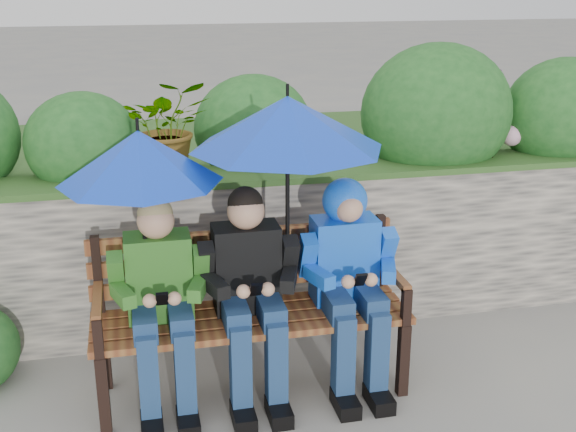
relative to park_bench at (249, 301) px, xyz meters
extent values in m
plane|color=slate|center=(0.23, -0.01, -0.51)|extent=(60.00, 60.00, 0.00)
cube|color=#4C4A47|center=(0.23, 0.74, -0.01)|extent=(8.00, 0.40, 1.00)
cube|color=#315722|center=(0.23, 0.74, 0.50)|extent=(8.00, 0.42, 0.04)
cube|color=#315722|center=(0.23, 1.94, -0.03)|extent=(8.00, 2.00, 0.96)
ellipsoid|color=#1A4C1C|center=(-0.85, 0.95, 0.70)|extent=(0.70, 0.56, 0.63)
ellipsoid|color=#1A4C1C|center=(0.22, 1.07, 0.73)|extent=(0.78, 0.62, 0.70)
ellipsoid|color=#1A4C1C|center=(1.44, 0.93, 0.80)|extent=(1.03, 0.83, 0.93)
ellipsoid|color=#1A4C1C|center=(2.38, 0.90, 0.76)|extent=(0.88, 0.70, 0.79)
sphere|color=#DF9FBE|center=(0.52, 0.84, 0.64)|extent=(0.14, 0.14, 0.14)
sphere|color=#DF9FBE|center=(1.96, 0.84, 0.64)|extent=(0.14, 0.14, 0.14)
imported|color=#1A4C1C|center=(-0.34, 0.84, 0.81)|extent=(0.52, 0.45, 0.57)
imported|color=#1A4C1C|center=(1.71, 0.84, 0.82)|extent=(0.34, 0.34, 0.60)
cube|color=black|center=(-0.79, -0.29, -0.30)|extent=(0.06, 0.06, 0.42)
cube|color=black|center=(-0.79, 0.13, -0.30)|extent=(0.06, 0.06, 0.42)
cube|color=black|center=(0.79, -0.29, -0.30)|extent=(0.06, 0.06, 0.42)
cube|color=black|center=(0.79, 0.13, -0.30)|extent=(0.06, 0.06, 0.42)
cube|color=brown|center=(0.00, -0.26, -0.07)|extent=(1.69, 0.09, 0.04)
cube|color=brown|center=(0.00, -0.14, -0.07)|extent=(1.69, 0.09, 0.04)
cube|color=brown|center=(0.00, -0.01, -0.07)|extent=(1.69, 0.09, 0.04)
cube|color=brown|center=(0.00, 0.11, -0.07)|extent=(1.69, 0.09, 0.04)
cube|color=black|center=(-0.79, 0.15, 0.15)|extent=(0.05, 0.05, 0.47)
cube|color=brown|center=(-0.79, -0.08, 0.12)|extent=(0.05, 0.44, 0.04)
cube|color=black|center=(-0.79, -0.29, 0.02)|extent=(0.05, 0.05, 0.21)
cube|color=black|center=(0.79, 0.15, 0.15)|extent=(0.05, 0.05, 0.47)
cube|color=brown|center=(0.79, -0.08, 0.12)|extent=(0.05, 0.44, 0.04)
cube|color=black|center=(0.79, -0.29, 0.02)|extent=(0.05, 0.05, 0.21)
cube|color=brown|center=(0.00, 0.16, 0.06)|extent=(1.69, 0.03, 0.08)
cube|color=brown|center=(0.00, 0.16, 0.19)|extent=(1.69, 0.03, 0.08)
cube|color=brown|center=(0.00, 0.16, 0.32)|extent=(1.69, 0.03, 0.08)
cube|color=#2D5A1D|center=(-0.47, 0.02, 0.18)|extent=(0.34, 0.20, 0.46)
sphere|color=tan|center=(-0.47, 0.00, 0.50)|extent=(0.19, 0.19, 0.19)
sphere|color=#9B8754|center=(-0.47, 0.01, 0.53)|extent=(0.18, 0.18, 0.18)
cube|color=navy|center=(-0.56, -0.14, 0.01)|extent=(0.12, 0.32, 0.12)
cube|color=navy|center=(-0.56, -0.30, -0.25)|extent=(0.10, 0.11, 0.52)
cube|color=black|center=(-0.56, -0.36, -0.47)|extent=(0.11, 0.22, 0.08)
cube|color=navy|center=(-0.38, -0.14, 0.01)|extent=(0.12, 0.32, 0.12)
cube|color=navy|center=(-0.38, -0.30, -0.25)|extent=(0.10, 0.11, 0.52)
cube|color=black|center=(-0.38, -0.36, -0.47)|extent=(0.11, 0.22, 0.08)
cube|color=#2D5A1D|center=(-0.69, -0.03, 0.24)|extent=(0.08, 0.18, 0.26)
cube|color=#2D5A1D|center=(-0.66, -0.16, 0.17)|extent=(0.13, 0.21, 0.07)
sphere|color=tan|center=(-0.53, -0.25, 0.17)|extent=(0.07, 0.07, 0.07)
cube|color=#2D5A1D|center=(-0.26, -0.03, 0.24)|extent=(0.08, 0.18, 0.26)
cube|color=#2D5A1D|center=(-0.29, -0.16, 0.17)|extent=(0.13, 0.21, 0.07)
sphere|color=tan|center=(-0.41, -0.25, 0.17)|extent=(0.07, 0.07, 0.07)
cube|color=black|center=(-0.47, -0.26, 0.18)|extent=(0.06, 0.07, 0.09)
cube|color=black|center=(-0.01, 0.02, 0.19)|extent=(0.35, 0.21, 0.48)
sphere|color=tan|center=(-0.01, 0.00, 0.52)|extent=(0.20, 0.20, 0.20)
sphere|color=black|center=(-0.01, 0.01, 0.55)|extent=(0.19, 0.19, 0.19)
cube|color=navy|center=(-0.10, -0.14, 0.01)|extent=(0.12, 0.33, 0.12)
cube|color=navy|center=(-0.10, -0.31, -0.25)|extent=(0.10, 0.11, 0.52)
cube|color=black|center=(-0.10, -0.37, -0.47)|extent=(0.11, 0.23, 0.08)
cube|color=navy|center=(0.08, -0.14, 0.01)|extent=(0.12, 0.33, 0.12)
cube|color=navy|center=(0.08, -0.31, -0.25)|extent=(0.10, 0.11, 0.52)
cube|color=black|center=(0.08, -0.37, -0.47)|extent=(0.11, 0.23, 0.08)
cube|color=black|center=(-0.23, -0.03, 0.25)|extent=(0.08, 0.19, 0.26)
cube|color=black|center=(-0.20, -0.16, 0.18)|extent=(0.13, 0.22, 0.07)
sphere|color=tan|center=(-0.07, -0.26, 0.18)|extent=(0.07, 0.07, 0.07)
cube|color=black|center=(0.21, -0.03, 0.25)|extent=(0.08, 0.19, 0.26)
cube|color=black|center=(0.18, -0.16, 0.18)|extent=(0.13, 0.22, 0.07)
sphere|color=tan|center=(0.05, -0.26, 0.18)|extent=(0.07, 0.07, 0.07)
cube|color=black|center=(-0.01, -0.27, 0.19)|extent=(0.06, 0.07, 0.09)
cube|color=blue|center=(0.54, 0.02, 0.19)|extent=(0.35, 0.21, 0.48)
sphere|color=tan|center=(0.54, 0.00, 0.52)|extent=(0.20, 0.20, 0.20)
sphere|color=blue|center=(0.54, 0.03, 0.53)|extent=(0.25, 0.25, 0.25)
sphere|color=tan|center=(0.54, -0.05, 0.51)|extent=(0.15, 0.15, 0.15)
cube|color=navy|center=(0.44, -0.14, 0.01)|extent=(0.12, 0.33, 0.12)
cube|color=navy|center=(0.44, -0.31, -0.25)|extent=(0.10, 0.11, 0.52)
cube|color=black|center=(0.44, -0.37, -0.47)|extent=(0.11, 0.23, 0.08)
cube|color=navy|center=(0.63, -0.14, 0.01)|extent=(0.12, 0.33, 0.12)
cube|color=navy|center=(0.63, -0.31, -0.25)|extent=(0.10, 0.11, 0.52)
cube|color=black|center=(0.63, -0.37, -0.47)|extent=(0.11, 0.23, 0.08)
cube|color=blue|center=(0.31, -0.03, 0.25)|extent=(0.08, 0.19, 0.26)
cube|color=blue|center=(0.35, -0.16, 0.18)|extent=(0.13, 0.22, 0.07)
sphere|color=tan|center=(0.47, -0.26, 0.18)|extent=(0.07, 0.07, 0.07)
cube|color=blue|center=(0.76, -0.03, 0.25)|extent=(0.08, 0.19, 0.26)
cube|color=blue|center=(0.73, -0.16, 0.18)|extent=(0.13, 0.22, 0.07)
sphere|color=tan|center=(0.60, -0.26, 0.18)|extent=(0.07, 0.07, 0.07)
cube|color=black|center=(0.54, -0.27, 0.19)|extent=(0.06, 0.07, 0.09)
cone|color=#0F3ACB|center=(-0.53, -0.02, 0.84)|extent=(0.82, 0.82, 0.26)
cylinder|color=black|center=(-0.53, -0.02, 1.00)|extent=(0.02, 0.02, 0.06)
cylinder|color=black|center=(-0.53, -0.02, 0.52)|extent=(0.02, 0.02, 0.65)
sphere|color=black|center=(-0.53, -0.02, 0.19)|extent=(0.04, 0.04, 0.04)
cone|color=#0F3ACB|center=(0.21, -0.03, 0.98)|extent=(1.00, 1.00, 0.27)
cylinder|color=black|center=(0.21, -0.03, 1.14)|extent=(0.02, 0.02, 0.06)
cylinder|color=black|center=(0.21, -0.03, 0.59)|extent=(0.02, 0.02, 0.76)
sphere|color=black|center=(0.21, -0.03, 0.21)|extent=(0.04, 0.04, 0.04)
camera|label=1|loc=(-0.57, -3.51, 1.69)|focal=45.00mm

